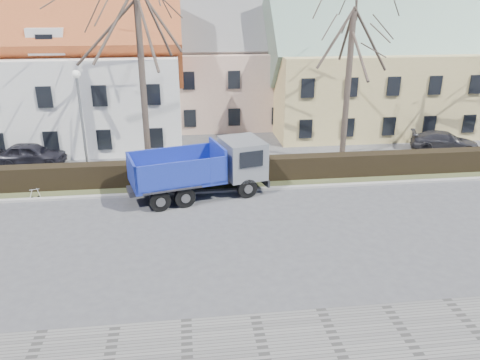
{
  "coord_description": "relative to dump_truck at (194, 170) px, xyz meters",
  "views": [
    {
      "loc": [
        0.21,
        -18.49,
        9.7
      ],
      "look_at": [
        2.74,
        2.13,
        1.6
      ],
      "focal_mm": 35.0,
      "sensor_mm": 36.0,
      "label": 1
    }
  ],
  "objects": [
    {
      "name": "building_pink",
      "position": [
        3.37,
        15.86,
        2.55
      ],
      "size": [
        10.8,
        8.8,
        8.0
      ],
      "primitive_type": null,
      "color": "#D6AD97",
      "rests_on": "ground"
    },
    {
      "name": "cart_frame",
      "position": [
        -8.39,
        0.59,
        -1.14
      ],
      "size": [
        0.76,
        0.57,
        0.62
      ],
      "primitive_type": null,
      "rotation": [
        0.0,
        0.0,
        0.28
      ],
      "color": "silver",
      "rests_on": "ground"
    },
    {
      "name": "tree_1",
      "position": [
        -2.63,
        4.36,
        4.87
      ],
      "size": [
        9.2,
        9.2,
        12.65
      ],
      "primitive_type": null,
      "color": "#44382F",
      "rests_on": "ground"
    },
    {
      "name": "parked_car_b",
      "position": [
        17.09,
        5.92,
        -0.82
      ],
      "size": [
        4.74,
        3.2,
        1.28
      ],
      "primitive_type": "imported",
      "rotation": [
        0.0,
        0.0,
        1.22
      ],
      "color": "#303035",
      "rests_on": "ground"
    },
    {
      "name": "streetlight",
      "position": [
        -5.88,
        2.86,
        1.7
      ],
      "size": [
        0.49,
        0.49,
        6.31
      ],
      "primitive_type": null,
      "color": "gray",
      "rests_on": "ground"
    },
    {
      "name": "building_yellow",
      "position": [
        15.37,
        12.86,
        2.8
      ],
      "size": [
        18.8,
        10.8,
        8.5
      ],
      "primitive_type": null,
      "color": "#DBC178",
      "rests_on": "ground"
    },
    {
      "name": "parked_car_a",
      "position": [
        -9.9,
        6.21,
        -0.75
      ],
      "size": [
        4.28,
        2.03,
        1.41
      ],
      "primitive_type": "imported",
      "rotation": [
        0.0,
        0.0,
        1.48
      ],
      "color": "black",
      "rests_on": "ground"
    },
    {
      "name": "curb_far",
      "position": [
        -0.63,
        0.46,
        -1.39
      ],
      "size": [
        80.0,
        0.3,
        0.12
      ],
      "primitive_type": "cube",
      "color": "#A19D98",
      "rests_on": "ground"
    },
    {
      "name": "ground",
      "position": [
        -0.63,
        -4.14,
        -1.45
      ],
      "size": [
        120.0,
        120.0,
        0.0
      ],
      "primitive_type": "plane",
      "color": "#48484A"
    },
    {
      "name": "tree_2",
      "position": [
        9.37,
        4.36,
        4.05
      ],
      "size": [
        8.0,
        8.0,
        11.0
      ],
      "primitive_type": null,
      "color": "#44382F",
      "rests_on": "ground"
    },
    {
      "name": "hedge",
      "position": [
        -0.63,
        1.86,
        -0.8
      ],
      "size": [
        60.0,
        0.9,
        1.3
      ],
      "primitive_type": "cube",
      "color": "black",
      "rests_on": "ground"
    },
    {
      "name": "grass_strip",
      "position": [
        -0.63,
        2.06,
        -1.4
      ],
      "size": [
        80.0,
        3.0,
        0.1
      ],
      "primitive_type": "cube",
      "color": "#424829",
      "rests_on": "ground"
    },
    {
      "name": "dump_truck",
      "position": [
        0.0,
        0.0,
        0.0
      ],
      "size": [
        7.71,
        4.4,
        2.91
      ],
      "primitive_type": null,
      "rotation": [
        0.0,
        0.0,
        0.25
      ],
      "color": "#162798",
      "rests_on": "ground"
    }
  ]
}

